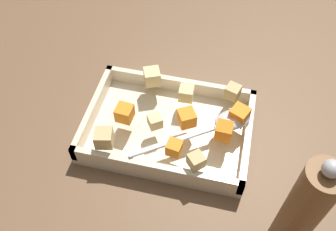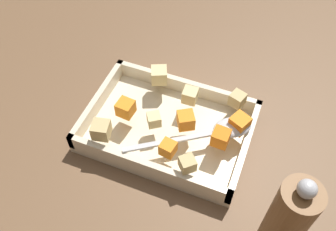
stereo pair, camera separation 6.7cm
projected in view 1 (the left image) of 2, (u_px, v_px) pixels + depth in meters
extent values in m
plane|color=brown|center=(165.00, 136.00, 0.78)|extent=(4.00, 4.00, 0.00)
cube|color=beige|center=(168.00, 131.00, 0.78)|extent=(0.33, 0.23, 0.01)
cube|color=beige|center=(179.00, 85.00, 0.83)|extent=(0.33, 0.01, 0.04)
cube|color=beige|center=(155.00, 170.00, 0.70)|extent=(0.33, 0.01, 0.04)
cube|color=beige|center=(247.00, 139.00, 0.74)|extent=(0.01, 0.23, 0.04)
cube|color=beige|center=(94.00, 110.00, 0.78)|extent=(0.01, 0.23, 0.04)
cube|color=orange|center=(174.00, 148.00, 0.69)|extent=(0.03, 0.03, 0.03)
cube|color=orange|center=(239.00, 115.00, 0.73)|extent=(0.04, 0.04, 0.03)
cube|color=orange|center=(187.00, 118.00, 0.73)|extent=(0.04, 0.04, 0.03)
cube|color=orange|center=(125.00, 113.00, 0.74)|extent=(0.03, 0.03, 0.03)
cube|color=orange|center=(224.00, 131.00, 0.71)|extent=(0.03, 0.03, 0.03)
cube|color=tan|center=(104.00, 138.00, 0.70)|extent=(0.04, 0.04, 0.03)
cube|color=#E0CC89|center=(186.00, 93.00, 0.77)|extent=(0.03, 0.03, 0.03)
cube|color=#E0CC89|center=(152.00, 77.00, 0.79)|extent=(0.04, 0.04, 0.03)
cube|color=#E0CC89|center=(155.00, 121.00, 0.73)|extent=(0.03, 0.03, 0.02)
cube|color=tan|center=(196.00, 161.00, 0.67)|extent=(0.04, 0.04, 0.03)
cube|color=tan|center=(233.00, 92.00, 0.77)|extent=(0.03, 0.03, 0.03)
ellipsoid|color=silver|center=(233.00, 119.00, 0.73)|extent=(0.09, 0.08, 0.02)
cube|color=silver|center=(173.00, 141.00, 0.71)|extent=(0.15, 0.11, 0.01)
cylinder|color=brown|center=(301.00, 212.00, 0.56)|extent=(0.06, 0.06, 0.24)
sphere|color=#B7B7BC|center=(332.00, 169.00, 0.45)|extent=(0.02, 0.02, 0.02)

